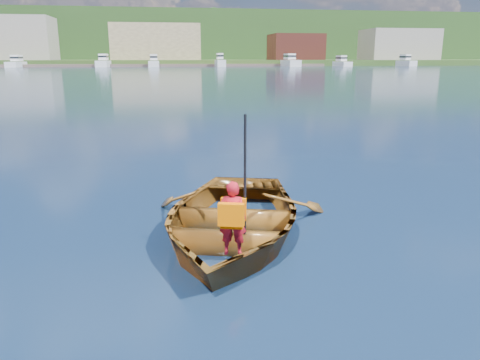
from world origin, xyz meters
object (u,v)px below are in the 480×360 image
at_px(rowboat, 230,218).
at_px(child_paddler, 233,217).
at_px(dock, 147,65).
at_px(marina_yachts, 197,62).

bearing_deg(rowboat, child_paddler, -95.57).
height_order(dock, marina_yachts, marina_yachts).
xyz_separation_m(dock, marina_yachts, (15.49, -4.70, 0.98)).
distance_m(rowboat, dock, 148.31).
bearing_deg(dock, marina_yachts, -16.89).
relative_size(child_paddler, dock, 0.01).
distance_m(rowboat, marina_yachts, 143.69).
bearing_deg(marina_yachts, child_paddler, -93.38).
height_order(rowboat, marina_yachts, marina_yachts).
relative_size(rowboat, dock, 0.03).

